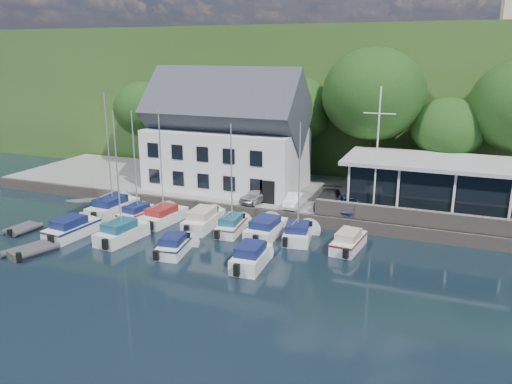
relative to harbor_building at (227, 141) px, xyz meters
The scene contains 33 objects.
ground 18.70m from the harbor_building, 67.01° to the right, with size 180.00×180.00×0.00m, color black.
quay 8.57m from the harbor_building, ahead, with size 60.00×13.00×1.00m, color gray.
quay_face 10.14m from the harbor_building, 38.16° to the right, with size 60.00×0.30×1.00m, color #6E6258.
hillside 46.11m from the harbor_building, 81.25° to the left, with size 160.00×75.00×16.00m, color #2E4C1C.
field_patch 56.60m from the harbor_building, 74.34° to the left, with size 50.00×30.00×0.30m, color #586231.
harbor_building is the anchor object (origin of this frame).
club_pavilion 18.15m from the harbor_building, ahead, with size 13.20×7.20×4.10m, color black, non-canonical shape.
seawall 20.03m from the harbor_building, 15.03° to the right, with size 18.00×0.50×1.20m, color #6E6258.
gangway 13.23m from the harbor_building, 141.71° to the right, with size 1.20×6.00×1.40m, color silver, non-canonical shape.
car_silver 7.01m from the harbor_building, 40.02° to the right, with size 1.45×3.61×1.23m, color #A3A2A7.
car_white 9.58m from the harbor_building, 26.32° to the right, with size 1.20×3.43×1.13m, color silver.
car_dgrey 11.54m from the harbor_building, 16.24° to the right, with size 1.84×4.54×1.32m, color #2A2A2F.
car_blue 13.36m from the harbor_building, 15.73° to the right, with size 1.41×3.57×1.22m, color #2F4991.
flagpole 14.78m from the harbor_building, 15.07° to the right, with size 2.38×0.20×9.91m, color white, non-canonical shape.
tree_0 13.63m from the harbor_building, 156.60° to the left, with size 6.76×6.76×9.24m, color black, non-canonical shape.
tree_1 7.81m from the harbor_building, 129.47° to the left, with size 6.95×6.95×9.50m, color black, non-canonical shape.
tree_2 7.52m from the harbor_building, 51.52° to the left, with size 7.41×7.41×10.13m, color black, non-canonical shape.
tree_3 13.57m from the harbor_building, 22.48° to the left, with size 9.37×9.37×12.81m, color black, non-canonical shape.
tree_4 19.69m from the harbor_building, 15.20° to the left, with size 6.25×6.25×8.54m, color black, non-canonical shape.
boat_r1_0 10.95m from the harbor_building, 128.89° to the right, with size 2.18×7.01×9.31m, color silver, non-canonical shape.
boat_r1_1 9.98m from the harbor_building, 113.40° to the right, with size 1.67×5.31×8.28m, color silver, non-canonical shape.
boat_r1_2 9.11m from the harbor_building, 100.25° to the right, with size 2.02×6.22×8.61m, color silver, non-canonical shape.
boat_r1_3 10.02m from the harbor_building, 77.56° to the right, with size 2.02×6.59×1.57m, color silver, non-canonical shape.
boat_r1_4 9.98m from the harbor_building, 63.41° to the right, with size 1.66×5.80×8.29m, color silver, non-canonical shape.
boat_r1_5 12.19m from the harbor_building, 50.55° to the right, with size 2.15×6.29×1.46m, color silver, non-canonical shape.
boat_r1_6 13.06m from the harbor_building, 42.14° to the right, with size 2.03×5.14×8.41m, color silver, non-canonical shape.
boat_r1_7 16.87m from the harbor_building, 34.00° to the right, with size 1.74×5.52×1.41m, color silver, non-canonical shape.
boat_r2_0 16.15m from the harbor_building, 114.00° to the right, with size 2.01×6.21×1.53m, color silver, non-canonical shape.
boat_r2_1 13.71m from the harbor_building, 99.69° to the right, with size 2.02×5.99×9.51m, color silver, non-canonical shape.
boat_r2_2 15.06m from the harbor_building, 80.01° to the right, with size 1.74×4.97×1.35m, color silver, non-canonical shape.
boat_r2_3 17.02m from the harbor_building, 60.03° to the right, with size 1.92×5.52×1.57m, color silver, non-canonical shape.
dinghy_0 18.86m from the harbor_building, 125.47° to the right, with size 1.65×2.74×0.64m, color #39383D, non-canonical shape.
dinghy_1 19.78m from the harbor_building, 110.05° to the right, with size 1.92×3.21×0.75m, color #39383D, non-canonical shape.
Camera 1 is at (12.38, -25.22, 13.36)m, focal length 35.00 mm.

